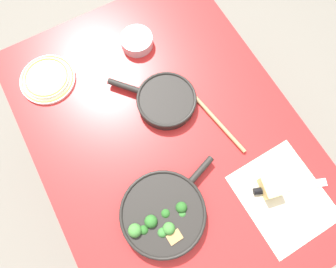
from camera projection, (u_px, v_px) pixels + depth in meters
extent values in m
plane|color=slate|center=(168.00, 172.00, 1.82)|extent=(14.00, 14.00, 0.00)
cube|color=red|center=(168.00, 137.00, 1.14)|extent=(1.32, 0.96, 0.03)
cylinder|color=#BCBCC1|center=(310.00, 227.00, 1.39)|extent=(0.05, 0.05, 0.70)
cylinder|color=#BCBCC1|center=(182.00, 34.00, 1.71)|extent=(0.05, 0.05, 0.70)
cylinder|color=#BCBCC1|center=(44.00, 99.00, 1.59)|extent=(0.05, 0.05, 0.70)
cylinder|color=black|center=(163.00, 214.00, 1.02)|extent=(0.29, 0.29, 0.05)
torus|color=black|center=(163.00, 213.00, 1.00)|extent=(0.29, 0.29, 0.01)
cylinder|color=black|center=(201.00, 169.00, 1.05)|extent=(0.06, 0.12, 0.02)
cylinder|color=#2C6823|center=(182.00, 214.00, 1.02)|extent=(0.01, 0.01, 0.02)
sphere|color=#387A33|center=(182.00, 214.00, 1.00)|extent=(0.03, 0.03, 0.03)
cylinder|color=#205218|center=(166.00, 214.00, 1.02)|extent=(0.01, 0.01, 0.02)
sphere|color=#286023|center=(166.00, 214.00, 1.00)|extent=(0.03, 0.03, 0.03)
cylinder|color=#2C6823|center=(163.00, 233.00, 1.00)|extent=(0.01, 0.01, 0.02)
sphere|color=#387A33|center=(162.00, 233.00, 0.98)|extent=(0.03, 0.03, 0.03)
cylinder|color=#205218|center=(181.00, 208.00, 1.02)|extent=(0.01, 0.01, 0.02)
sphere|color=#286023|center=(181.00, 208.00, 1.00)|extent=(0.04, 0.04, 0.04)
cylinder|color=#357027|center=(169.00, 229.00, 1.00)|extent=(0.01, 0.01, 0.02)
sphere|color=#428438|center=(169.00, 229.00, 0.98)|extent=(0.04, 0.04, 0.04)
cylinder|color=#357027|center=(136.00, 230.00, 1.00)|extent=(0.02, 0.02, 0.03)
sphere|color=#428438|center=(135.00, 230.00, 0.97)|extent=(0.05, 0.05, 0.05)
cylinder|color=#205218|center=(144.00, 230.00, 1.00)|extent=(0.01, 0.01, 0.02)
sphere|color=#286023|center=(144.00, 230.00, 0.99)|extent=(0.03, 0.03, 0.03)
cylinder|color=#245B1C|center=(151.00, 222.00, 1.01)|extent=(0.02, 0.02, 0.02)
sphere|color=#2D6B28|center=(151.00, 221.00, 0.98)|extent=(0.04, 0.04, 0.04)
cube|color=#9E703D|center=(161.00, 217.00, 1.01)|extent=(0.04, 0.05, 0.03)
cube|color=#AD7F4C|center=(174.00, 237.00, 0.99)|extent=(0.04, 0.05, 0.04)
cube|color=#AD7F4C|center=(164.00, 228.00, 1.00)|extent=(0.03, 0.04, 0.03)
cylinder|color=black|center=(167.00, 101.00, 1.15)|extent=(0.22, 0.22, 0.04)
torus|color=black|center=(166.00, 99.00, 1.13)|extent=(0.23, 0.23, 0.01)
cylinder|color=black|center=(124.00, 86.00, 1.16)|extent=(0.11, 0.10, 0.02)
cylinder|color=#EAD170|center=(167.00, 101.00, 1.15)|extent=(0.18, 0.18, 0.02)
cylinder|color=tan|center=(215.00, 119.00, 1.14)|extent=(0.33, 0.07, 0.02)
ellipsoid|color=tan|center=(183.00, 84.00, 1.18)|extent=(0.07, 0.05, 0.02)
cube|color=beige|center=(283.00, 197.00, 1.06)|extent=(0.33, 0.29, 0.00)
cube|color=silver|center=(301.00, 185.00, 1.07)|extent=(0.09, 0.18, 0.01)
cylinder|color=black|center=(265.00, 190.00, 1.05)|extent=(0.05, 0.09, 0.02)
cube|color=#EFD67A|center=(271.00, 187.00, 1.04)|extent=(0.09, 0.08, 0.05)
cylinder|color=white|center=(48.00, 79.00, 1.19)|extent=(0.22, 0.22, 0.01)
torus|color=gold|center=(47.00, 79.00, 1.19)|extent=(0.21, 0.21, 0.01)
cylinder|color=white|center=(47.00, 78.00, 1.18)|extent=(0.18, 0.18, 0.01)
torus|color=gold|center=(46.00, 77.00, 1.18)|extent=(0.17, 0.17, 0.01)
cylinder|color=#B7B7BC|center=(137.00, 41.00, 1.23)|extent=(0.13, 0.13, 0.05)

